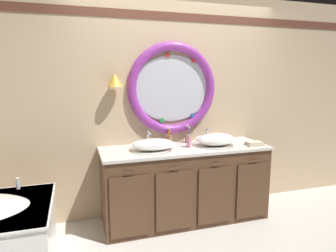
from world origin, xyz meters
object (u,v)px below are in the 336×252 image
Objects in this scene: sink_basin_right at (216,139)px; folded_hand_towel at (254,144)px; sink_basin_left at (154,144)px; soap_dispenser at (189,142)px; toothbrush_holder_right at (188,138)px; toothbrush_holder_left at (169,139)px.

folded_hand_towel is at bearing -18.67° from sink_basin_right.
sink_basin_right is at bearing 161.33° from folded_hand_towel.
sink_basin_right is (0.75, -0.00, 0.01)m from sink_basin_left.
sink_basin_right is 3.17× the size of soap_dispenser.
toothbrush_holder_right reaches higher than folded_hand_towel.
soap_dispenser is (0.16, -0.23, 0.01)m from toothbrush_holder_left.
soap_dispenser is (-0.08, -0.23, 0.01)m from toothbrush_holder_right.
toothbrush_holder_right reaches higher than soap_dispenser.
soap_dispenser is at bearing 178.94° from sink_basin_right.
folded_hand_towel is at bearing -6.86° from sink_basin_left.
soap_dispenser is at bearing -109.98° from toothbrush_holder_right.
toothbrush_holder_right is at bearing 70.02° from soap_dispenser.
soap_dispenser is at bearing 0.87° from sink_basin_left.
sink_basin_right reaches higher than sink_basin_left.
sink_basin_right is 0.34m from soap_dispenser.
sink_basin_right is 2.28× the size of toothbrush_holder_left.
toothbrush_holder_right reaches higher than sink_basin_right.
soap_dispenser is 0.76× the size of folded_hand_towel.
sink_basin_left is 3.15× the size of soap_dispenser.
soap_dispenser is at bearing -55.29° from toothbrush_holder_left.
toothbrush_holder_left is at bearing 44.06° from sink_basin_left.
sink_basin_left is 1.17m from folded_hand_towel.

